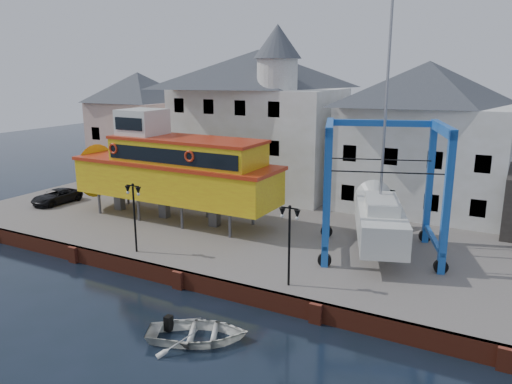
% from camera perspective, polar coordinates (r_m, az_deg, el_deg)
% --- Properties ---
extents(ground, '(140.00, 140.00, 0.00)m').
position_cam_1_polar(ground, '(28.04, -8.77, -10.80)').
color(ground, black).
rests_on(ground, ground).
extents(hardstanding, '(44.00, 22.00, 1.00)m').
position_cam_1_polar(hardstanding, '(36.60, 1.60, -3.81)').
color(hardstanding, slate).
rests_on(hardstanding, ground).
extents(quay_wall, '(44.00, 0.47, 1.00)m').
position_cam_1_polar(quay_wall, '(27.92, -8.68, -9.79)').
color(quay_wall, maroon).
rests_on(quay_wall, ground).
extents(building_pink, '(8.00, 7.00, 10.30)m').
position_cam_1_polar(building_pink, '(51.16, -13.11, 7.41)').
color(building_pink, tan).
rests_on(building_pink, hardstanding).
extents(building_white_main, '(14.00, 8.30, 14.00)m').
position_cam_1_polar(building_white_main, '(43.87, 0.32, 8.30)').
color(building_white_main, beige).
rests_on(building_white_main, hardstanding).
extents(building_white_right, '(12.00, 8.00, 11.20)m').
position_cam_1_polar(building_white_right, '(40.03, 18.66, 5.95)').
color(building_white_right, beige).
rests_on(building_white_right, hardstanding).
extents(lamp_post_left, '(1.12, 0.32, 4.20)m').
position_cam_1_polar(lamp_post_left, '(29.96, -13.82, -0.94)').
color(lamp_post_left, black).
rests_on(lamp_post_left, hardstanding).
extents(lamp_post_right, '(1.12, 0.32, 4.20)m').
position_cam_1_polar(lamp_post_right, '(24.59, 3.85, -3.81)').
color(lamp_post_right, black).
rests_on(lamp_post_right, hardstanding).
extents(tour_boat, '(17.99, 4.44, 7.82)m').
position_cam_1_polar(tour_boat, '(36.51, -10.58, 2.70)').
color(tour_boat, '#59595E').
rests_on(tour_boat, hardstanding).
extents(travel_lift, '(8.29, 10.09, 14.82)m').
position_cam_1_polar(travel_lift, '(30.76, 13.87, -1.92)').
color(travel_lift, blue).
rests_on(travel_lift, hardstanding).
extents(van, '(2.07, 4.20, 1.14)m').
position_cam_1_polar(van, '(43.52, -21.84, -0.48)').
color(van, black).
rests_on(van, hardstanding).
extents(motorboat_b, '(5.41, 4.84, 0.92)m').
position_cam_1_polar(motorboat_b, '(23.12, -6.65, -16.45)').
color(motorboat_b, white).
rests_on(motorboat_b, ground).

